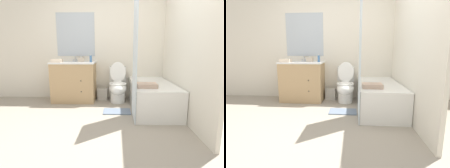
# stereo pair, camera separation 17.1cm
# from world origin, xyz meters

# --- Properties ---
(ground_plane) EXTENTS (14.00, 14.00, 0.00)m
(ground_plane) POSITION_xyz_m (0.00, 0.00, 0.00)
(ground_plane) COLOR gray
(wall_back) EXTENTS (8.00, 0.06, 2.50)m
(wall_back) POSITION_xyz_m (-0.01, 1.80, 1.25)
(wall_back) COLOR silver
(wall_back) RESTS_ON ground_plane
(wall_right) EXTENTS (0.05, 2.77, 2.50)m
(wall_right) POSITION_xyz_m (1.23, 0.89, 1.25)
(wall_right) COLOR silver
(wall_right) RESTS_ON ground_plane
(vanity_cabinet) EXTENTS (0.90, 0.59, 0.85)m
(vanity_cabinet) POSITION_xyz_m (-0.75, 1.49, 0.43)
(vanity_cabinet) COLOR tan
(vanity_cabinet) RESTS_ON ground_plane
(sink_faucet) EXTENTS (0.14, 0.12, 0.12)m
(sink_faucet) POSITION_xyz_m (-0.75, 1.70, 0.88)
(sink_faucet) COLOR silver
(sink_faucet) RESTS_ON vanity_cabinet
(toilet) EXTENTS (0.36, 0.65, 0.84)m
(toilet) POSITION_xyz_m (0.19, 1.43, 0.34)
(toilet) COLOR white
(toilet) RESTS_ON ground_plane
(bathtub) EXTENTS (0.74, 1.54, 0.50)m
(bathtub) POSITION_xyz_m (0.82, 1.00, 0.25)
(bathtub) COLOR white
(bathtub) RESTS_ON ground_plane
(shower_curtain) EXTENTS (0.02, 0.53, 1.96)m
(shower_curtain) POSITION_xyz_m (0.44, 0.49, 0.99)
(shower_curtain) COLOR silver
(shower_curtain) RESTS_ON ground_plane
(wastebasket) EXTENTS (0.22, 0.19, 0.25)m
(wastebasket) POSITION_xyz_m (-0.15, 1.61, 0.12)
(wastebasket) COLOR #B7B2A8
(wastebasket) RESTS_ON ground_plane
(tissue_box) EXTENTS (0.12, 0.11, 0.11)m
(tissue_box) POSITION_xyz_m (-0.61, 1.62, 0.89)
(tissue_box) COLOR beige
(tissue_box) RESTS_ON vanity_cabinet
(soap_dispenser) EXTENTS (0.05, 0.05, 0.17)m
(soap_dispenser) POSITION_xyz_m (-0.38, 1.45, 0.92)
(soap_dispenser) COLOR #4C7AB2
(soap_dispenser) RESTS_ON vanity_cabinet
(hand_towel_folded) EXTENTS (0.21, 0.17, 0.07)m
(hand_towel_folded) POSITION_xyz_m (-1.06, 1.35, 0.88)
(hand_towel_folded) COLOR beige
(hand_towel_folded) RESTS_ON vanity_cabinet
(bath_towel_folded) EXTENTS (0.32, 0.25, 0.07)m
(bath_towel_folded) POSITION_xyz_m (0.65, 0.58, 0.53)
(bath_towel_folded) COLOR tan
(bath_towel_folded) RESTS_ON bathtub
(bath_mat) EXTENTS (0.49, 0.32, 0.02)m
(bath_mat) POSITION_xyz_m (0.17, 0.79, 0.01)
(bath_mat) COLOR slate
(bath_mat) RESTS_ON ground_plane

